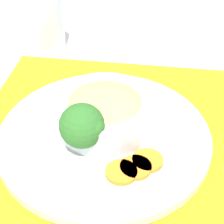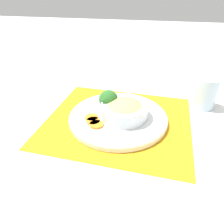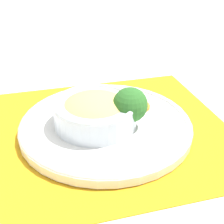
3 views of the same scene
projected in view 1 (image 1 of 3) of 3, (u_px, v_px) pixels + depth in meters
name	position (u px, v px, depth m)	size (l,w,h in m)	color
ground_plane	(104.00, 142.00, 0.58)	(4.00, 4.00, 0.00)	white
placemat	(104.00, 141.00, 0.58)	(0.46, 0.50, 0.00)	orange
plate	(104.00, 135.00, 0.57)	(0.33, 0.33, 0.02)	white
bowl	(107.00, 110.00, 0.57)	(0.15, 0.15, 0.06)	silver
broccoli_floret	(82.00, 126.00, 0.52)	(0.06, 0.06, 0.08)	#84AD5B
carrot_slice_near	(121.00, 172.00, 0.50)	(0.04, 0.04, 0.01)	orange
carrot_slice_middle	(136.00, 168.00, 0.51)	(0.04, 0.04, 0.01)	orange
carrot_slice_far	(148.00, 161.00, 0.52)	(0.04, 0.04, 0.01)	orange
water_glass	(46.00, 25.00, 0.79)	(0.07, 0.07, 0.11)	silver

